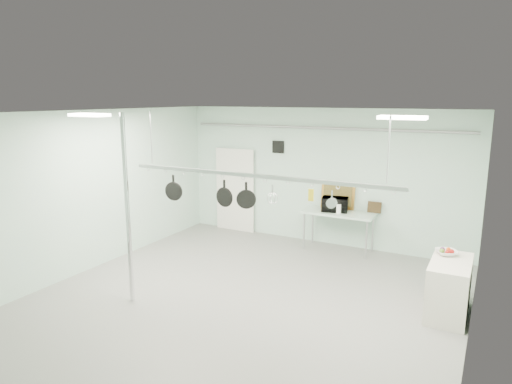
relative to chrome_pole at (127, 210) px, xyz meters
The scene contains 25 objects.
floor 2.41m from the chrome_pole, 19.44° to the left, with size 8.00×8.00×0.00m, color gray.
ceiling 2.40m from the chrome_pole, 19.44° to the left, with size 7.00×8.00×0.02m, color silver.
back_wall 4.89m from the chrome_pole, 69.68° to the left, with size 7.00×0.02×3.20m, color silver.
right_wall 5.22m from the chrome_pole, ahead, with size 0.02×8.00×3.20m, color silver.
door 4.61m from the chrome_pole, 97.53° to the left, with size 1.10×0.10×2.20m, color silver.
wall_vent 4.65m from the chrome_pole, 82.52° to the left, with size 0.30×0.04×0.30m, color black.
conduit_pipe 4.95m from the chrome_pole, 69.30° to the left, with size 0.07×0.07×6.60m, color gray.
chrome_pole is the anchor object (origin of this frame).
prep_table 4.85m from the chrome_pole, 61.29° to the left, with size 1.60×0.70×0.91m.
side_cabinet 5.37m from the chrome_pole, 22.41° to the left, with size 0.60×1.20×0.90m, color beige.
pot_rack 2.19m from the chrome_pole, 25.35° to the left, with size 4.80×0.06×1.00m.
light_panel_left 1.65m from the chrome_pole, 158.20° to the right, with size 0.65×0.30×0.05m, color white.
light_panel_right 4.55m from the chrome_pole, 16.31° to the left, with size 0.65×0.30×0.05m, color white.
microwave 4.78m from the chrome_pole, 62.45° to the left, with size 0.58×0.39×0.32m, color black.
coffee_canister 4.75m from the chrome_pole, 60.43° to the left, with size 0.15×0.15×0.22m, color white.
painting_large 5.01m from the chrome_pole, 64.26° to the left, with size 0.78×0.05×0.58m, color gold.
painting_small 5.45m from the chrome_pole, 56.13° to the left, with size 0.30×0.04×0.25m, color #302211.
fruit_bowl 5.30m from the chrome_pole, 25.68° to the left, with size 0.34×0.34×0.08m, color silver.
skillet_left 0.97m from the chrome_pole, 73.62° to the left, with size 0.34×0.06×0.45m, color black, non-canonical shape.
skillet_mid 1.63m from the chrome_pole, 34.02° to the left, with size 0.33×0.06×0.45m, color black, non-canonical shape.
skillet_right 1.99m from the chrome_pole, 27.17° to the left, with size 0.32×0.06×0.43m, color black, non-canonical shape.
whisk 2.43m from the chrome_pole, 21.95° to the left, with size 0.18×0.18×0.32m, color silver, non-canonical shape.
grater 3.04m from the chrome_pole, 17.34° to the left, with size 0.08×0.02×0.21m, color gold, non-canonical shape.
saucepan 3.35m from the chrome_pole, 15.65° to the left, with size 0.15×0.10×0.28m, color #B7B7BC, non-canonical shape.
fruit_cluster 5.30m from the chrome_pole, 25.68° to the left, with size 0.24×0.24×0.09m, color maroon, non-canonical shape.
Camera 1 is at (3.61, -6.07, 3.44)m, focal length 32.00 mm.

